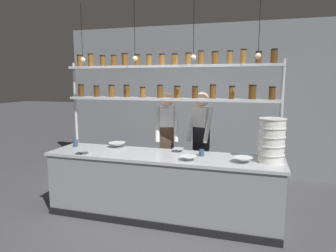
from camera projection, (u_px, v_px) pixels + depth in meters
ground_plane at (162, 217)px, 4.31m from camera, size 40.00×40.00×0.00m
back_wall at (195, 100)px, 6.31m from camera, size 5.69×0.12×3.07m
prep_counter at (162, 186)px, 4.24m from camera, size 3.29×0.76×0.92m
spice_shelf_unit at (168, 84)px, 4.34m from camera, size 3.17×0.28×2.36m
chef_left at (167, 138)px, 4.78m from camera, size 0.42×0.35×1.77m
chef_center at (201, 138)px, 4.77m from camera, size 0.42×0.35×1.77m
container_stack at (272, 140)px, 3.75m from camera, size 0.33×0.33×0.56m
prep_bowl_near_left at (188, 158)px, 3.87m from camera, size 0.21×0.21×0.06m
prep_bowl_center_front at (117, 145)px, 4.64m from camera, size 0.27×0.27×0.07m
prep_bowl_center_back at (243, 160)px, 3.77m from camera, size 0.25×0.25×0.07m
prep_bowl_near_right at (178, 150)px, 4.35m from camera, size 0.18×0.18×0.05m
prep_bowl_far_left at (83, 152)px, 4.21m from camera, size 0.19×0.19×0.05m
serving_cup_front at (76, 143)px, 4.68m from camera, size 0.07×0.07×0.11m
serving_cup_by_board at (202, 153)px, 4.09m from camera, size 0.07×0.07×0.09m
pendant_light_row at (163, 54)px, 3.96m from camera, size 2.49×0.07×0.82m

